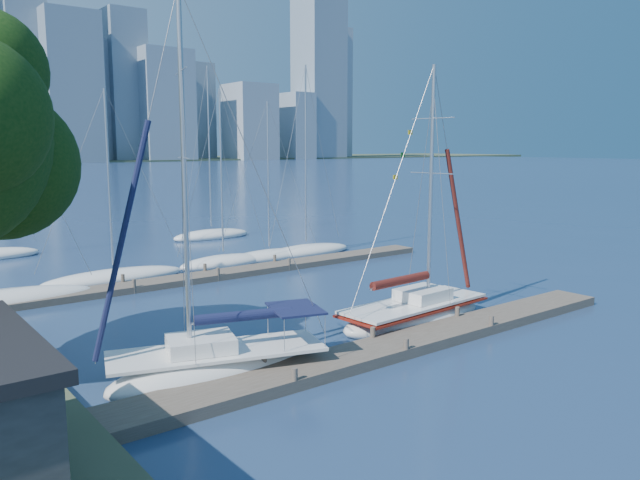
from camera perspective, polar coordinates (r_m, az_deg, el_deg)
ground at (r=24.09m, az=6.30°, el=-10.24°), size 700.00×700.00×0.00m
near_dock at (r=24.03m, az=6.31°, el=-9.79°), size 26.00×2.00×0.40m
far_dock at (r=37.73m, az=-8.55°, el=-3.06°), size 30.00×1.80×0.36m
sailboat_navy at (r=21.69m, az=-9.41°, el=-9.42°), size 8.21×4.76×13.20m
sailboat_maroon at (r=27.95m, az=8.66°, el=-5.65°), size 8.09×3.09×11.75m
bg_boat_1 at (r=37.86m, az=-18.34°, el=-3.28°), size 8.52×3.06×11.23m
bg_boat_2 at (r=41.19m, az=-8.82°, el=-1.99°), size 6.35×2.77×11.63m
bg_boat_3 at (r=43.13m, az=-4.66°, el=-1.46°), size 7.55×3.04×11.01m
bg_boat_4 at (r=44.82m, az=-1.28°, el=-1.01°), size 7.82×3.71×13.61m
bg_boat_7 at (r=53.47m, az=-9.89°, el=0.47°), size 7.26×4.69×14.54m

